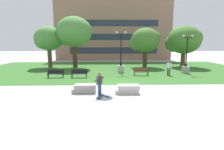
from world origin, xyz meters
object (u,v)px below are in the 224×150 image
(skateboard, at_px, (104,95))
(lamp_post_center, at_px, (121,64))
(person_bystander_near_lawn, at_px, (169,67))
(concrete_block_center, at_px, (85,89))
(park_bench_near_right, at_px, (141,71))
(person_skateboarder, at_px, (100,82))
(park_bench_far_left, at_px, (56,73))
(lamp_post_left, at_px, (186,65))
(concrete_block_left, at_px, (128,89))
(park_bench_near_left, at_px, (79,73))

(skateboard, height_order, lamp_post_center, lamp_post_center)
(person_bystander_near_lawn, bearing_deg, skateboard, -133.29)
(concrete_block_center, height_order, park_bench_near_right, park_bench_near_right)
(person_skateboarder, bearing_deg, park_bench_far_left, 127.30)
(lamp_post_left, bearing_deg, concrete_block_center, -144.62)
(lamp_post_left, bearing_deg, park_bench_near_right, -167.32)
(concrete_block_center, relative_size, lamp_post_center, 0.34)
(concrete_block_left, relative_size, lamp_post_center, 0.34)
(concrete_block_center, height_order, park_bench_near_left, park_bench_near_left)
(person_skateboarder, relative_size, lamp_post_center, 0.31)
(concrete_block_left, relative_size, park_bench_far_left, 1.02)
(concrete_block_left, xyz_separation_m, lamp_post_center, (0.25, 9.69, 0.81))
(concrete_block_left, xyz_separation_m, skateboard, (-1.81, -0.74, -0.22))
(concrete_block_left, xyz_separation_m, park_bench_near_left, (-4.71, 6.30, 0.23))
(park_bench_near_right, bearing_deg, park_bench_far_left, -174.09)
(park_bench_near_right, distance_m, park_bench_far_left, 9.89)
(person_skateboarder, distance_m, park_bench_near_left, 7.26)
(person_skateboarder, xyz_separation_m, person_bystander_near_lawn, (8.00, 7.87, 0.01))
(concrete_block_center, height_order, skateboard, concrete_block_center)
(park_bench_far_left, distance_m, lamp_post_left, 16.01)
(concrete_block_center, relative_size, person_bystander_near_lawn, 1.08)
(concrete_block_left, height_order, person_skateboarder, person_skateboarder)
(park_bench_near_right, relative_size, person_bystander_near_lawn, 1.07)
(park_bench_near_right, bearing_deg, person_bystander_near_lawn, 0.55)
(concrete_block_left, height_order, lamp_post_center, lamp_post_center)
(park_bench_far_left, xyz_separation_m, lamp_post_center, (7.61, 3.35, 0.58))
(lamp_post_left, bearing_deg, person_bystander_near_lawn, -153.48)
(park_bench_far_left, distance_m, person_bystander_near_lawn, 13.24)
(park_bench_near_left, height_order, person_bystander_near_lawn, person_bystander_near_lawn)
(park_bench_near_left, bearing_deg, skateboard, -67.61)
(concrete_block_center, distance_m, park_bench_far_left, 7.24)
(park_bench_near_right, bearing_deg, concrete_block_center, -129.66)
(person_skateboarder, xyz_separation_m, lamp_post_center, (2.41, 10.17, 0.14))
(park_bench_near_right, height_order, park_bench_far_left, same)
(person_skateboarder, relative_size, park_bench_far_left, 0.93)
(concrete_block_center, height_order, lamp_post_left, lamp_post_left)
(lamp_post_center, bearing_deg, person_bystander_near_lawn, -22.37)
(park_bench_near_right, height_order, lamp_post_center, lamp_post_center)
(park_bench_near_left, relative_size, park_bench_far_left, 0.98)
(concrete_block_center, xyz_separation_m, lamp_post_center, (3.62, 9.40, 0.81))
(park_bench_far_left, bearing_deg, park_bench_near_right, 5.91)
(park_bench_near_left, bearing_deg, concrete_block_left, -53.19)
(skateboard, relative_size, person_bystander_near_lawn, 0.50)
(skateboard, distance_m, park_bench_near_left, 7.62)
(lamp_post_center, distance_m, person_bystander_near_lawn, 6.04)
(lamp_post_center, relative_size, lamp_post_left, 1.09)
(skateboard, bearing_deg, lamp_post_left, 42.54)
(lamp_post_left, height_order, person_bystander_near_lawn, lamp_post_left)
(concrete_block_left, distance_m, lamp_post_left, 12.17)
(park_bench_near_right, height_order, lamp_post_left, lamp_post_left)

